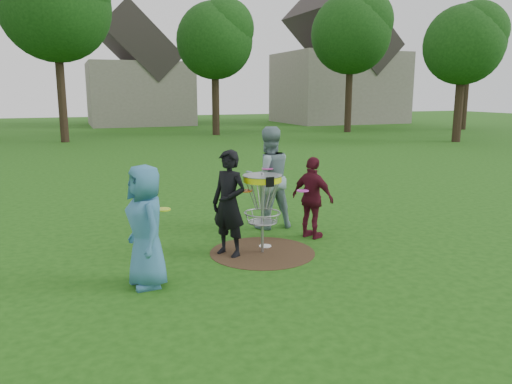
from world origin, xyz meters
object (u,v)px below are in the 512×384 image
object	(u,v)px
disc_golf_basket	(262,194)
player_black	(229,203)
player_grey	(268,178)
player_blue	(146,226)
player_maroon	(313,198)

from	to	relation	value
disc_golf_basket	player_black	bearing A→B (deg)	171.49
player_black	disc_golf_basket	size ratio (longest dim) A/B	1.29
player_black	player_grey	xyz separation A→B (m)	(1.27, 1.37, 0.13)
player_blue	player_maroon	world-z (taller)	player_blue
player_blue	player_maroon	bearing A→B (deg)	102.40
player_grey	player_maroon	size ratio (longest dim) A/B	1.33
player_blue	player_maroon	size ratio (longest dim) A/B	1.13
player_blue	disc_golf_basket	bearing A→B (deg)	101.85
player_grey	player_maroon	distance (m)	1.11
player_blue	player_grey	world-z (taller)	player_grey
player_grey	disc_golf_basket	xyz separation A→B (m)	(-0.70, -1.46, 0.00)
player_black	disc_golf_basket	bearing A→B (deg)	47.81
player_black	disc_golf_basket	distance (m)	0.58
player_blue	disc_golf_basket	distance (m)	2.20
player_black	player_grey	distance (m)	1.87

